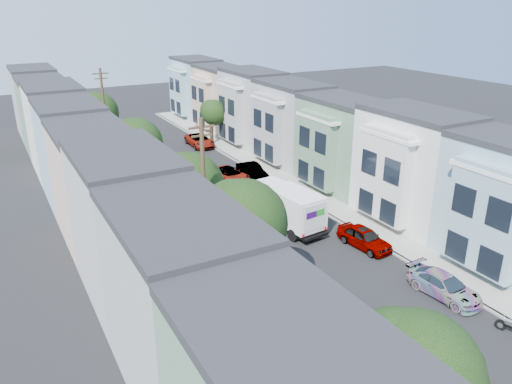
{
  "coord_description": "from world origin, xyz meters",
  "views": [
    {
      "loc": [
        -17.17,
        -24.4,
        16.48
      ],
      "look_at": [
        0.69,
        8.12,
        2.2
      ],
      "focal_mm": 35.0,
      "sensor_mm": 36.0,
      "label": 1
    }
  ],
  "objects_px": {
    "tree_a": "(413,378)",
    "parked_right_d": "(200,141)",
    "utility_pole_far": "(105,117)",
    "lead_sedan": "(230,175)",
    "tree_d": "(135,144)",
    "tree_c": "(188,188)",
    "parked_left_b": "(293,323)",
    "parked_right_c": "(252,172)",
    "tree_e": "(97,113)",
    "parked_right_a": "(444,286)",
    "tree_far_r": "(213,113)",
    "fedex_truck": "(287,206)",
    "parked_left_c": "(237,266)",
    "parked_left_d": "(180,212)",
    "tree_b": "(242,223)",
    "utility_pole_near": "(204,198)",
    "parked_right_b": "(364,238)"
  },
  "relations": [
    {
      "from": "tree_a",
      "to": "parked_right_d",
      "type": "bearing_deg",
      "value": 76.09
    },
    {
      "from": "utility_pole_far",
      "to": "lead_sedan",
      "type": "xyz_separation_m",
      "value": [
        8.92,
        -11.17,
        -4.48
      ]
    },
    {
      "from": "tree_d",
      "to": "tree_c",
      "type": "bearing_deg",
      "value": -90.0
    },
    {
      "from": "parked_left_b",
      "to": "parked_right_c",
      "type": "height_order",
      "value": "parked_right_c"
    },
    {
      "from": "lead_sedan",
      "to": "parked_left_b",
      "type": "height_order",
      "value": "lead_sedan"
    },
    {
      "from": "tree_d",
      "to": "parked_right_d",
      "type": "height_order",
      "value": "tree_d"
    },
    {
      "from": "tree_e",
      "to": "parked_right_a",
      "type": "bearing_deg",
      "value": -74.25
    },
    {
      "from": "utility_pole_far",
      "to": "tree_e",
      "type": "bearing_deg",
      "value": 90.02
    },
    {
      "from": "tree_far_r",
      "to": "parked_right_a",
      "type": "bearing_deg",
      "value": -93.04
    },
    {
      "from": "fedex_truck",
      "to": "parked_left_c",
      "type": "distance_m",
      "value": 8.4
    },
    {
      "from": "utility_pole_far",
      "to": "tree_a",
      "type": "bearing_deg",
      "value": -90.0
    },
    {
      "from": "tree_c",
      "to": "parked_right_d",
      "type": "relative_size",
      "value": 1.41
    },
    {
      "from": "utility_pole_far",
      "to": "parked_left_b",
      "type": "height_order",
      "value": "utility_pole_far"
    },
    {
      "from": "parked_left_d",
      "to": "parked_right_d",
      "type": "relative_size",
      "value": 1.04
    },
    {
      "from": "parked_right_d",
      "to": "tree_b",
      "type": "bearing_deg",
      "value": -106.31
    },
    {
      "from": "tree_far_r",
      "to": "parked_left_c",
      "type": "xyz_separation_m",
      "value": [
        -11.79,
        -29.63,
        -3.06
      ]
    },
    {
      "from": "tree_c",
      "to": "tree_d",
      "type": "bearing_deg",
      "value": 90.0
    },
    {
      "from": "tree_a",
      "to": "tree_c",
      "type": "height_order",
      "value": "tree_c"
    },
    {
      "from": "utility_pole_near",
      "to": "parked_left_d",
      "type": "height_order",
      "value": "utility_pole_near"
    },
    {
      "from": "fedex_truck",
      "to": "tree_d",
      "type": "bearing_deg",
      "value": 118.53
    },
    {
      "from": "tree_c",
      "to": "tree_e",
      "type": "height_order",
      "value": "tree_c"
    },
    {
      "from": "utility_pole_near",
      "to": "parked_left_b",
      "type": "height_order",
      "value": "utility_pole_near"
    },
    {
      "from": "tree_far_r",
      "to": "parked_left_c",
      "type": "distance_m",
      "value": 32.04
    },
    {
      "from": "utility_pole_near",
      "to": "parked_right_c",
      "type": "distance_m",
      "value": 18.9
    },
    {
      "from": "tree_b",
      "to": "tree_c",
      "type": "distance_m",
      "value": 7.86
    },
    {
      "from": "parked_right_a",
      "to": "utility_pole_far",
      "type": "bearing_deg",
      "value": 103.42
    },
    {
      "from": "tree_a",
      "to": "parked_left_b",
      "type": "relative_size",
      "value": 1.83
    },
    {
      "from": "tree_e",
      "to": "parked_right_a",
      "type": "distance_m",
      "value": 41.46
    },
    {
      "from": "tree_c",
      "to": "parked_right_c",
      "type": "xyz_separation_m",
      "value": [
        11.2,
        11.81,
        -4.21
      ]
    },
    {
      "from": "parked_left_d",
      "to": "tree_b",
      "type": "bearing_deg",
      "value": -93.19
    },
    {
      "from": "tree_e",
      "to": "utility_pole_far",
      "type": "height_order",
      "value": "utility_pole_far"
    },
    {
      "from": "parked_right_b",
      "to": "fedex_truck",
      "type": "bearing_deg",
      "value": 113.34
    },
    {
      "from": "tree_far_r",
      "to": "lead_sedan",
      "type": "relative_size",
      "value": 1.12
    },
    {
      "from": "tree_a",
      "to": "lead_sedan",
      "type": "xyz_separation_m",
      "value": [
        8.92,
        32.2,
        -4.16
      ]
    },
    {
      "from": "tree_b",
      "to": "parked_right_d",
      "type": "height_order",
      "value": "tree_b"
    },
    {
      "from": "parked_left_d",
      "to": "parked_right_d",
      "type": "distance_m",
      "value": 21.69
    },
    {
      "from": "tree_far_r",
      "to": "parked_right_d",
      "type": "bearing_deg",
      "value": -172.61
    },
    {
      "from": "utility_pole_near",
      "to": "parked_left_d",
      "type": "distance_m",
      "value": 9.68
    },
    {
      "from": "tree_far_r",
      "to": "parked_left_b",
      "type": "xyz_separation_m",
      "value": [
        -11.79,
        -36.22,
        -3.17
      ]
    },
    {
      "from": "tree_d",
      "to": "lead_sedan",
      "type": "distance_m",
      "value": 9.88
    },
    {
      "from": "tree_b",
      "to": "parked_left_b",
      "type": "relative_size",
      "value": 2.02
    },
    {
      "from": "tree_a",
      "to": "tree_c",
      "type": "distance_m",
      "value": 20.13
    },
    {
      "from": "tree_a",
      "to": "tree_e",
      "type": "relative_size",
      "value": 1.0
    },
    {
      "from": "tree_a",
      "to": "tree_far_r",
      "type": "bearing_deg",
      "value": 73.82
    },
    {
      "from": "tree_a",
      "to": "parked_right_a",
      "type": "relative_size",
      "value": 1.57
    },
    {
      "from": "lead_sedan",
      "to": "parked_left_b",
      "type": "xyz_separation_m",
      "value": [
        -7.52,
        -22.93,
        -0.02
      ]
    },
    {
      "from": "parked_left_b",
      "to": "tree_d",
      "type": "bearing_deg",
      "value": 94.33
    },
    {
      "from": "tree_a",
      "to": "utility_pole_near",
      "type": "bearing_deg",
      "value": 89.99
    },
    {
      "from": "fedex_truck",
      "to": "parked_right_c",
      "type": "relative_size",
      "value": 1.52
    },
    {
      "from": "lead_sedan",
      "to": "parked_right_c",
      "type": "relative_size",
      "value": 1.09
    }
  ]
}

